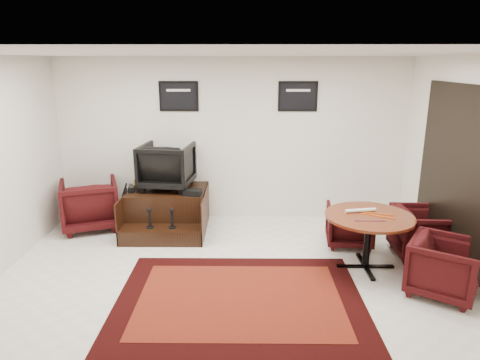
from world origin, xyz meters
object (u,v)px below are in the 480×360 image
meeting_table (369,222)px  table_chair_corner (444,265)px  armchair_side (90,202)px  shine_podium (168,211)px  table_chair_back (350,223)px  table_chair_window (423,231)px  shine_chair (167,164)px

meeting_table → table_chair_corner: size_ratio=1.51×
armchair_side → table_chair_corner: size_ratio=1.19×
shine_podium → table_chair_back: 2.95m
shine_podium → meeting_table: bearing=-25.4°
meeting_table → table_chair_back: (-0.05, 0.77, -0.32)m
armchair_side → meeting_table: (4.23, -1.42, 0.21)m
table_chair_back → table_chair_corner: table_chair_corner is taller
shine_podium → table_chair_window: (3.83, -1.03, 0.09)m
armchair_side → table_chair_window: bearing=148.2°
shine_chair → meeting_table: size_ratio=0.72×
table_chair_back → shine_podium: bearing=-5.4°
shine_podium → meeting_table: 3.27m
table_chair_corner → meeting_table: bearing=79.9°
shine_podium → meeting_table: meeting_table is taller
armchair_side → table_chair_back: bearing=151.1°
shine_chair → table_chair_back: size_ratio=1.22×
shine_chair → meeting_table: 3.34m
armchair_side → shine_podium: bearing=158.7°
armchair_side → meeting_table: size_ratio=0.79×
shine_podium → armchair_side: bearing=178.9°
shine_podium → table_chair_window: bearing=-15.0°
shine_podium → table_chair_back: (2.88, -0.62, 0.04)m
table_chair_window → armchair_side: bearing=79.9°
table_chair_back → table_chair_window: bearing=163.4°
armchair_side → table_chair_back: armchair_side is taller
shine_chair → armchair_side: size_ratio=0.92×
meeting_table → table_chair_window: (0.90, 0.37, -0.27)m
shine_podium → table_chair_window: table_chair_window is taller
shine_podium → table_chair_corner: 4.21m
armchair_side → shine_chair: bearing=164.8°
shine_chair → table_chair_corner: (3.66, -2.20, -0.70)m
meeting_table → table_chair_corner: (0.73, -0.67, -0.28)m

